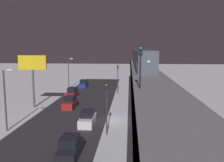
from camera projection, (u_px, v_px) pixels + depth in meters
The scene contains 15 objects.
ground_plane at pixel (110, 121), 33.12m from camera, with size 240.00×240.00×0.00m, color silver.
avenue_asphalt at pixel (68, 120), 33.56m from camera, with size 11.00×88.80×0.01m, color #28282D.
elevated_railway at pixel (148, 83), 31.97m from camera, with size 5.00×88.80×6.31m.
subway_train at pixel (139, 55), 69.48m from camera, with size 2.94×74.07×3.40m.
rail_signal at pixel (140, 60), 21.95m from camera, with size 0.36×0.41×4.00m.
sedan_red at pixel (70, 103), 40.42m from camera, with size 1.91×4.54×1.97m.
sedan_white at pixel (87, 119), 31.27m from camera, with size 1.80×4.31×1.97m.
sedan_blue at pixel (84, 84), 61.30m from camera, with size 1.80×4.21×1.97m.
sedan_black at pixel (70, 148), 22.08m from camera, with size 1.80×4.47×1.97m.
sedan_red_3 at pixel (72, 93), 49.13m from camera, with size 1.80×4.63×1.97m.
traffic_light_near at pixel (107, 100), 27.16m from camera, with size 0.32×0.44×6.40m.
traffic_light_mid at pixel (118, 75), 52.40m from camera, with size 0.32×0.44×6.40m.
commercial_billboard at pixel (33, 68), 39.71m from camera, with size 4.80×0.36×8.90m.
street_lamp_near at pixel (6, 92), 28.40m from camera, with size 1.35×0.44×7.65m.
street_lamp_far at pixel (69, 70), 58.03m from camera, with size 1.35×0.44×7.65m.
Camera 1 is at (-2.69, 31.91, 10.11)m, focal length 37.86 mm.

